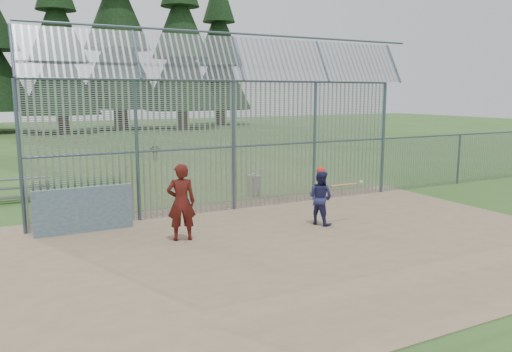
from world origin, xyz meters
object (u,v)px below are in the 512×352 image
batter (320,198)px  bleacher (3,190)px  dugout_wall (84,210)px  trash_can (254,185)px  onlooker (181,202)px

batter → bleacher: 10.72m
dugout_wall → trash_can: 6.58m
dugout_wall → onlooker: onlooker is taller
dugout_wall → trash_can: size_ratio=3.05×
batter → bleacher: bearing=23.5°
batter → trash_can: (0.21, 4.42, -0.40)m
onlooker → bleacher: onlooker is taller
dugout_wall → bleacher: 5.51m
batter → trash_can: batter is taller
trash_can → bleacher: bearing=160.0°
bleacher → batter: bearing=-43.2°
onlooker → bleacher: 8.05m
dugout_wall → bleacher: bearing=109.6°
dugout_wall → batter: 6.34m
onlooker → dugout_wall: bearing=-28.5°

